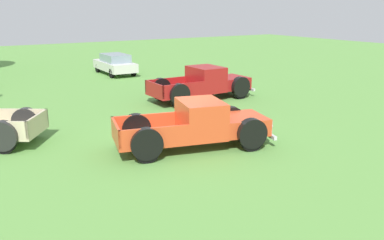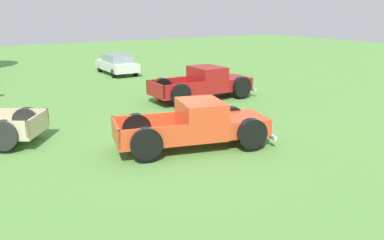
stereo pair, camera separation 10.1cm
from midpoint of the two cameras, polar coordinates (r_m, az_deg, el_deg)
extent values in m
plane|color=#5B9342|center=(13.49, -1.28, -2.90)|extent=(80.00, 80.00, 0.00)
cube|color=#D14723|center=(13.19, 7.06, -0.55)|extent=(1.77, 1.78, 0.53)
cube|color=silver|center=(13.51, 9.95, -0.29)|extent=(0.38, 1.30, 0.45)
sphere|color=silver|center=(14.00, 8.80, 0.43)|extent=(0.19, 0.19, 0.19)
sphere|color=silver|center=(12.99, 11.04, -0.86)|extent=(0.19, 0.19, 0.19)
cube|color=#D14723|center=(12.63, 1.49, 0.21)|extent=(1.61, 1.88, 1.11)
cube|color=#8C9EA8|center=(12.77, 4.01, 1.47)|extent=(0.38, 1.36, 0.49)
cube|color=#D14723|center=(12.37, -5.78, -2.66)|extent=(2.37, 2.06, 0.10)
cube|color=#D14723|center=(13.00, -6.50, -0.33)|extent=(1.99, 0.57, 0.53)
cube|color=#D14723|center=(11.55, -5.05, -2.31)|extent=(1.99, 0.57, 0.53)
cube|color=#D14723|center=(12.13, -10.34, -1.64)|extent=(0.47, 1.59, 0.53)
cylinder|color=black|center=(13.98, 5.67, -0.73)|extent=(0.76, 0.39, 0.74)
cylinder|color=#B7B7BC|center=(13.99, 5.65, -0.71)|extent=(0.34, 0.30, 0.29)
cylinder|color=black|center=(13.93, 5.69, 0.01)|extent=(0.97, 0.49, 0.93)
cylinder|color=black|center=(12.57, 8.53, -2.69)|extent=(0.76, 0.39, 0.74)
cylinder|color=#B7B7BC|center=(12.56, 8.55, -2.71)|extent=(0.34, 0.30, 0.29)
cylinder|color=black|center=(12.51, 8.56, -1.88)|extent=(0.97, 0.49, 0.93)
cylinder|color=black|center=(13.11, -7.52, -1.89)|extent=(0.76, 0.39, 0.74)
cylinder|color=#B7B7BC|center=(13.12, -7.53, -1.88)|extent=(0.34, 0.30, 0.29)
cylinder|color=black|center=(13.05, -7.55, -1.11)|extent=(0.97, 0.49, 0.93)
cylinder|color=black|center=(11.59, -6.13, -4.19)|extent=(0.76, 0.39, 0.74)
cylinder|color=#B7B7BC|center=(11.58, -6.12, -4.20)|extent=(0.34, 0.30, 0.29)
cylinder|color=black|center=(11.53, -6.16, -3.32)|extent=(0.97, 0.49, 0.93)
cube|color=silver|center=(13.61, 10.03, -1.51)|extent=(0.52, 1.73, 0.12)
cube|color=#C6B793|center=(14.26, -23.95, -1.50)|extent=(2.57, 2.46, 0.10)
cube|color=#C6B793|center=(14.85, -22.81, 0.51)|extent=(1.72, 1.19, 0.53)
cube|color=#C6B793|center=(13.78, -20.47, -0.35)|extent=(0.96, 1.38, 0.53)
cylinder|color=black|center=(13.48, -24.49, -2.71)|extent=(0.72, 0.58, 0.73)
cylinder|color=#B7B7BC|center=(13.48, -24.51, -2.72)|extent=(0.37, 0.35, 0.29)
cylinder|color=black|center=(13.43, -24.58, -1.96)|extent=(0.91, 0.74, 0.92)
cylinder|color=black|center=(14.87, -21.76, -0.80)|extent=(0.72, 0.58, 0.73)
cylinder|color=#B7B7BC|center=(14.88, -21.74, -0.79)|extent=(0.37, 0.35, 0.29)
cylinder|color=black|center=(14.82, -21.83, -0.12)|extent=(0.91, 0.74, 0.92)
cube|color=maroon|center=(20.33, 5.59, 5.23)|extent=(1.53, 1.55, 0.56)
cube|color=silver|center=(20.81, 7.31, 5.41)|extent=(0.07, 1.39, 0.47)
sphere|color=silver|center=(21.26, 6.22, 5.74)|extent=(0.20, 0.20, 0.20)
sphere|color=silver|center=(20.32, 8.36, 5.21)|extent=(0.20, 0.20, 0.20)
cube|color=maroon|center=(19.46, 2.28, 5.74)|extent=(1.33, 1.70, 1.16)
cube|color=#8C9EA8|center=(19.77, 3.78, 6.62)|extent=(0.05, 1.46, 0.51)
cube|color=maroon|center=(18.66, -2.13, 3.66)|extent=(2.14, 1.71, 0.10)
cube|color=maroon|center=(19.29, -3.33, 5.03)|extent=(2.13, 0.10, 0.56)
cube|color=maroon|center=(17.92, -0.86, 4.25)|extent=(2.13, 0.10, 0.56)
cube|color=maroon|center=(18.13, -4.95, 4.32)|extent=(0.10, 1.69, 0.56)
cylinder|color=black|center=(21.05, 4.17, 4.84)|extent=(0.77, 0.23, 0.77)
cylinder|color=#B7B7BC|center=(21.06, 4.15, 4.85)|extent=(0.31, 0.25, 0.31)
cylinder|color=black|center=(21.02, 4.18, 5.36)|extent=(0.97, 0.29, 0.97)
cylinder|color=black|center=(19.73, 7.07, 4.05)|extent=(0.77, 0.23, 0.77)
cylinder|color=#B7B7BC|center=(19.72, 7.09, 4.04)|extent=(0.31, 0.25, 0.31)
cylinder|color=black|center=(19.69, 7.09, 4.60)|extent=(0.97, 0.29, 0.97)
cylinder|color=black|center=(19.29, -4.04, 3.87)|extent=(0.77, 0.23, 0.77)
cylinder|color=#B7B7BC|center=(19.30, -4.06, 3.87)|extent=(0.31, 0.25, 0.31)
cylinder|color=black|center=(19.25, -4.05, 4.43)|extent=(0.97, 0.29, 0.97)
cylinder|color=black|center=(17.83, -1.48, 2.94)|extent=(0.77, 0.23, 0.77)
cylinder|color=#B7B7BC|center=(17.82, -1.46, 2.94)|extent=(0.31, 0.25, 0.31)
cylinder|color=black|center=(17.79, -1.48, 3.56)|extent=(0.97, 0.29, 0.97)
cube|color=silver|center=(20.89, 7.37, 4.57)|extent=(0.12, 1.85, 0.12)
cube|color=silver|center=(27.42, -10.33, 7.47)|extent=(1.67, 3.98, 0.54)
cube|color=#7F939E|center=(27.23, -10.28, 8.52)|extent=(1.39, 2.24, 0.50)
cylinder|color=black|center=(28.48, -12.63, 7.09)|extent=(0.19, 0.58, 0.58)
cylinder|color=black|center=(28.96, -9.91, 7.36)|extent=(0.19, 0.58, 0.58)
cylinder|color=black|center=(25.96, -10.74, 6.41)|extent=(0.19, 0.58, 0.58)
cylinder|color=black|center=(26.48, -7.80, 6.71)|extent=(0.19, 0.58, 0.58)
camera|label=1|loc=(0.05, -89.77, 0.06)|focal=38.28mm
camera|label=2|loc=(0.05, 90.23, -0.06)|focal=38.28mm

